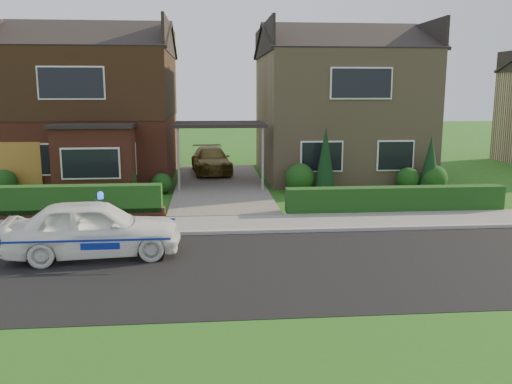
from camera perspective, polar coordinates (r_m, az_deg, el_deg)
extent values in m
plane|color=#255215|center=(12.84, -2.51, -8.00)|extent=(120.00, 120.00, 0.00)
cube|color=black|center=(12.84, -2.51, -8.00)|extent=(60.00, 6.00, 0.02)
cube|color=#9E9993|center=(15.75, -3.04, -4.26)|extent=(60.00, 0.16, 0.12)
cube|color=slate|center=(16.77, -3.17, -3.38)|extent=(60.00, 2.00, 0.10)
cube|color=#255215|center=(8.27, -0.79, -19.09)|extent=(60.00, 4.00, 0.01)
cube|color=#666059|center=(23.52, -3.77, 0.70)|extent=(3.80, 12.00, 0.12)
cube|color=brown|center=(26.71, -16.66, 7.60)|extent=(7.20, 8.00, 5.80)
cube|color=white|center=(23.33, -22.22, 3.18)|extent=(1.80, 0.08, 1.30)
cube|color=white|center=(22.61, -14.51, 3.42)|extent=(1.60, 0.08, 1.30)
cube|color=white|center=(22.76, -18.87, 10.81)|extent=(2.60, 0.08, 1.30)
cube|color=black|center=(26.69, -16.83, 10.71)|extent=(7.26, 8.06, 2.90)
cube|color=brown|center=(22.08, -16.63, 3.02)|extent=(3.00, 1.40, 2.70)
cube|color=black|center=(21.95, -16.83, 6.69)|extent=(3.20, 1.60, 0.14)
cube|color=#8E7457|center=(26.95, 8.53, 7.95)|extent=(7.20, 8.00, 5.80)
cube|color=white|center=(22.81, 6.92, 3.74)|extent=(1.80, 0.08, 1.30)
cube|color=white|center=(23.67, 14.46, 3.73)|extent=(1.60, 0.08, 1.30)
cube|color=white|center=(23.03, 11.02, 11.17)|extent=(2.60, 0.08, 1.30)
cube|color=black|center=(23.21, -3.85, 7.13)|extent=(3.80, 3.00, 0.14)
cylinder|color=gray|center=(21.97, -8.16, 3.32)|extent=(0.10, 0.10, 2.70)
cylinder|color=gray|center=(22.05, 0.71, 3.45)|extent=(0.10, 0.10, 2.70)
cube|color=olive|center=(23.62, -24.18, 2.26)|extent=(2.20, 0.10, 2.10)
cube|color=brown|center=(18.65, -21.43, -2.26)|extent=(7.70, 0.25, 0.36)
cube|color=#113712|center=(18.83, -21.27, -2.69)|extent=(7.50, 0.55, 0.90)
cube|color=#113712|center=(19.07, 14.40, -2.14)|extent=(7.50, 0.55, 0.80)
sphere|color=#113712|center=(23.35, -25.03, 0.84)|extent=(1.08, 1.08, 1.08)
sphere|color=#113712|center=(22.01, -14.15, 1.30)|extent=(1.32, 1.32, 1.32)
sphere|color=#113712|center=(22.15, -9.91, 0.89)|extent=(0.84, 0.84, 0.84)
sphere|color=#113712|center=(22.16, 4.62, 1.49)|extent=(1.20, 1.20, 1.20)
sphere|color=#113712|center=(23.49, 15.70, 1.35)|extent=(0.96, 0.96, 0.96)
sphere|color=#113712|center=(23.58, 18.24, 1.40)|extent=(1.08, 1.08, 1.08)
cone|color=black|center=(22.06, 7.30, 3.24)|extent=(0.90, 0.90, 2.60)
cone|color=black|center=(23.43, 17.87, 2.75)|extent=(0.90, 0.90, 2.20)
imported|color=white|center=(14.07, -16.66, -3.72)|extent=(2.15, 4.40, 1.44)
sphere|color=#193FF2|center=(13.86, -15.98, -0.50)|extent=(0.17, 0.17, 0.17)
cube|color=navy|center=(13.27, -17.37, -4.87)|extent=(3.90, 0.02, 0.05)
cube|color=navy|center=(14.90, -16.01, -3.13)|extent=(3.90, 0.01, 0.05)
ellipsoid|color=black|center=(14.20, -21.51, -2.72)|extent=(0.22, 0.17, 0.21)
sphere|color=white|center=(14.14, -21.51, -2.81)|extent=(0.11, 0.11, 0.11)
sphere|color=black|center=(14.15, -21.49, -2.18)|extent=(0.13, 0.13, 0.13)
cone|color=black|center=(14.15, -21.67, -1.92)|extent=(0.04, 0.04, 0.05)
cone|color=black|center=(14.13, -21.32, -1.92)|extent=(0.04, 0.04, 0.05)
imported|color=brown|center=(26.79, -4.76, 3.37)|extent=(2.15, 4.43, 1.24)
imported|color=gray|center=(21.64, -13.75, 0.54)|extent=(0.47, 0.33, 0.86)
imported|color=gray|center=(19.64, -10.80, -0.58)|extent=(0.49, 0.49, 0.70)
imported|color=gray|center=(20.94, -12.27, 0.02)|extent=(0.50, 0.50, 0.67)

